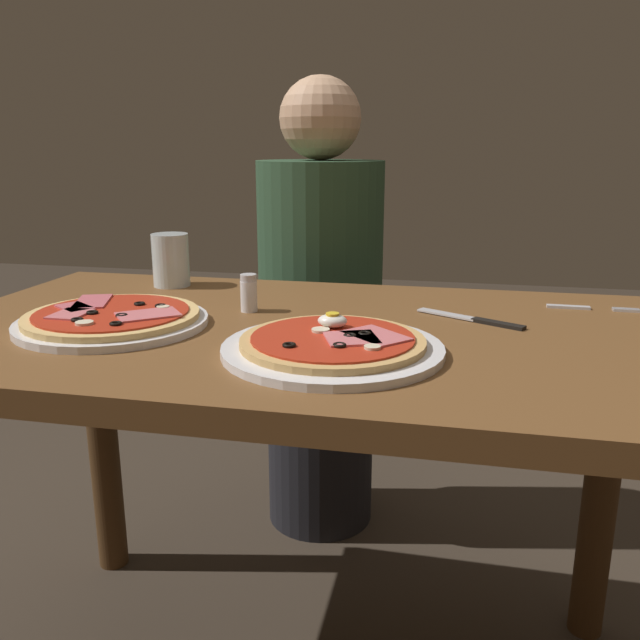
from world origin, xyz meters
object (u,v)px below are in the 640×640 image
at_px(pizza_across_left, 112,319).
at_px(knife, 477,320).
at_px(diner_person, 320,324).
at_px(salt_shaker, 249,293).
at_px(dining_table, 300,396).
at_px(pizza_foreground, 333,345).
at_px(water_glass_near, 171,263).
at_px(fork, 585,308).

bearing_deg(pizza_across_left, knife, 14.79).
bearing_deg(knife, diner_person, 125.85).
bearing_deg(pizza_across_left, salt_shaker, 36.84).
height_order(dining_table, diner_person, diner_person).
bearing_deg(salt_shaker, pizza_foreground, -46.94).
bearing_deg(pizza_across_left, pizza_foreground, -9.71).
relative_size(pizza_foreground, knife, 1.76).
bearing_deg(water_glass_near, knife, -14.55).
height_order(pizza_foreground, diner_person, diner_person).
bearing_deg(dining_table, knife, 17.61).
relative_size(pizza_across_left, fork, 1.96).
relative_size(pizza_across_left, diner_person, 0.26).
distance_m(dining_table, salt_shaker, 0.21).
xyz_separation_m(fork, diner_person, (-0.57, 0.40, -0.17)).
relative_size(fork, salt_shaker, 2.35).
xyz_separation_m(pizza_foreground, knife, (0.20, 0.22, -0.01)).
bearing_deg(diner_person, fork, 145.12).
distance_m(dining_table, pizza_foreground, 0.20).
bearing_deg(diner_person, knife, 125.85).
distance_m(dining_table, knife, 0.32).
height_order(dining_table, pizza_across_left, pizza_across_left).
height_order(fork, diner_person, diner_person).
height_order(dining_table, fork, fork).
distance_m(dining_table, pizza_across_left, 0.33).
distance_m(water_glass_near, diner_person, 0.49).
height_order(dining_table, pizza_foreground, pizza_foreground).
xyz_separation_m(dining_table, fork, (0.48, 0.22, 0.12)).
height_order(water_glass_near, fork, water_glass_near).
xyz_separation_m(pizza_across_left, fork, (0.78, 0.28, -0.01)).
bearing_deg(water_glass_near, pizza_across_left, -82.94).
bearing_deg(pizza_foreground, diner_person, 103.45).
bearing_deg(knife, pizza_across_left, -165.21).
distance_m(fork, diner_person, 0.72).
bearing_deg(diner_person, water_glass_near, 56.80).
distance_m(pizza_foreground, water_glass_near, 0.57).
relative_size(dining_table, knife, 6.87).
xyz_separation_m(knife, salt_shaker, (-0.40, -0.01, 0.03)).
bearing_deg(fork, knife, -146.28).
bearing_deg(diner_person, salt_shaker, 88.58).
xyz_separation_m(water_glass_near, fork, (0.81, -0.03, -0.05)).
xyz_separation_m(dining_table, knife, (0.28, 0.09, 0.13)).
height_order(dining_table, knife, knife).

